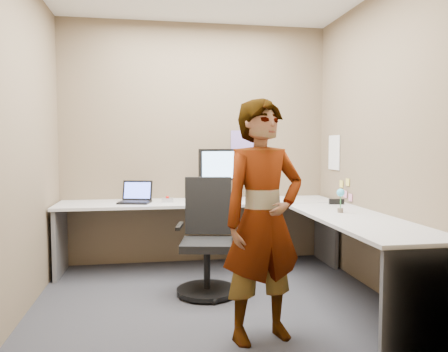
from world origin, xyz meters
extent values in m
plane|color=#27282D|center=(0.00, 0.00, 0.00)|extent=(3.00, 3.00, 0.00)
plane|color=brown|center=(0.00, 1.30, 1.35)|extent=(3.00, 0.00, 3.00)
plane|color=brown|center=(1.50, 0.00, 1.35)|extent=(0.00, 2.70, 2.70)
plane|color=brown|center=(-1.50, 0.00, 1.35)|extent=(0.00, 2.70, 2.70)
cube|color=#B1B1B1|center=(0.00, 0.98, 0.71)|extent=(2.96, 0.65, 0.03)
cube|color=#B1B1B1|center=(1.18, -0.32, 0.71)|extent=(0.65, 1.91, 0.03)
cube|color=#59595B|center=(-1.44, 0.98, 0.35)|extent=(0.04, 0.60, 0.70)
cube|color=#59595B|center=(1.44, 0.98, 0.35)|extent=(0.04, 0.60, 0.70)
cube|color=#59595B|center=(1.18, -1.24, 0.35)|extent=(0.60, 0.04, 0.70)
cube|color=red|center=(0.25, 1.03, 0.76)|extent=(0.38, 0.32, 0.07)
cube|color=black|center=(0.25, 1.03, 0.80)|extent=(0.25, 0.20, 0.02)
cube|color=black|center=(0.25, 1.06, 0.88)|extent=(0.06, 0.06, 0.13)
cube|color=black|center=(0.25, 1.06, 1.12)|extent=(0.51, 0.17, 0.35)
cube|color=#83B1E2|center=(0.26, 1.04, 1.12)|extent=(0.45, 0.13, 0.29)
cube|color=black|center=(-0.68, 0.92, 0.74)|extent=(0.36, 0.30, 0.02)
cube|color=black|center=(-0.65, 1.04, 0.85)|extent=(0.32, 0.14, 0.21)
cube|color=#4A61EB|center=(-0.65, 1.04, 0.85)|extent=(0.28, 0.11, 0.17)
cube|color=#B7B7BC|center=(-0.34, 0.94, 0.75)|extent=(0.12, 0.08, 0.04)
sphere|color=red|center=(-0.34, 0.93, 0.78)|extent=(0.04, 0.04, 0.04)
cone|color=white|center=(0.28, 0.85, 0.76)|extent=(0.10, 0.10, 0.06)
cube|color=black|center=(1.35, 0.50, 0.76)|extent=(0.15, 0.06, 0.05)
cylinder|color=brown|center=(1.15, -0.03, 0.75)|extent=(0.05, 0.05, 0.04)
cylinder|color=#338C3F|center=(1.15, -0.03, 0.84)|extent=(0.01, 0.01, 0.14)
sphere|color=#45C5F4|center=(1.15, -0.03, 0.91)|extent=(0.07, 0.07, 0.07)
cube|color=#846BB7|center=(0.55, 1.29, 1.30)|extent=(0.30, 0.01, 0.40)
cube|color=white|center=(1.49, 0.90, 1.25)|extent=(0.01, 0.28, 0.38)
cube|color=#F2E059|center=(1.49, 0.55, 0.95)|extent=(0.01, 0.07, 0.07)
cube|color=pink|center=(1.49, 0.60, 0.82)|extent=(0.01, 0.07, 0.07)
cube|color=pink|center=(1.49, 0.48, 0.80)|extent=(0.01, 0.07, 0.07)
cube|color=#F2E059|center=(1.49, 0.70, 0.92)|extent=(0.01, 0.07, 0.07)
cylinder|color=black|center=(-0.03, 0.11, 0.04)|extent=(0.54, 0.54, 0.04)
cylinder|color=black|center=(-0.03, 0.11, 0.25)|extent=(0.06, 0.06, 0.39)
cube|color=black|center=(-0.03, 0.11, 0.45)|extent=(0.52, 0.52, 0.07)
cube|color=black|center=(0.01, 0.32, 0.77)|extent=(0.43, 0.13, 0.53)
cube|color=black|center=(-0.27, 0.16, 0.62)|extent=(0.09, 0.29, 0.03)
cube|color=black|center=(0.21, 0.07, 0.62)|extent=(0.09, 0.29, 0.03)
imported|color=#999399|center=(0.24, -0.82, 0.82)|extent=(0.68, 0.54, 1.64)
camera|label=1|loc=(-0.50, -3.66, 1.33)|focal=35.00mm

